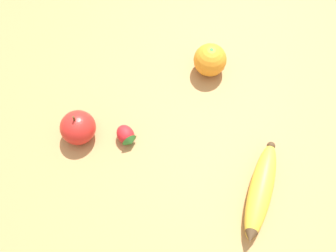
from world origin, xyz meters
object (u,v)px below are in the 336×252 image
orange (210,60)px  strawberry (126,136)px  banana (261,191)px  apple (78,127)px

orange → strawberry: (-0.05, -0.25, -0.02)m
banana → orange: orange is taller
banana → apple: size_ratio=2.69×
orange → strawberry: 0.26m
banana → apple: apple is taller
orange → strawberry: orange is taller
orange → strawberry: size_ratio=1.30×
banana → apple: 0.39m
orange → strawberry: bearing=-102.4°
strawberry → apple: size_ratio=0.72×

